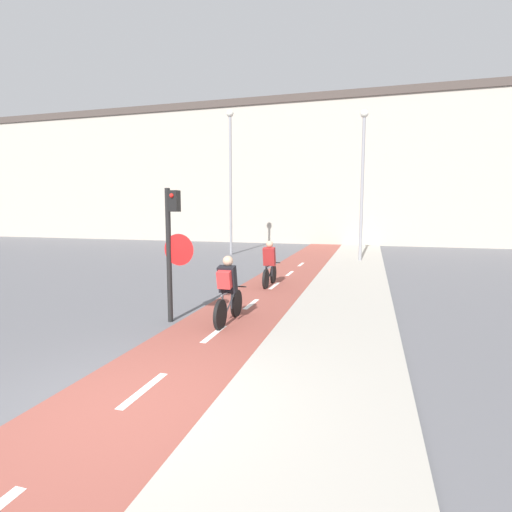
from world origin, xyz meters
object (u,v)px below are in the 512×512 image
(street_lamp_far, at_px, (230,169))
(cyclist_far, at_px, (270,266))
(traffic_light_pole, at_px, (172,240))
(cyclist_near, at_px, (228,291))
(street_lamp_sidewalk, at_px, (363,170))

(street_lamp_far, relative_size, cyclist_far, 4.71)
(traffic_light_pole, relative_size, cyclist_near, 1.75)
(cyclist_far, bearing_deg, street_lamp_sidewalk, 69.49)
(street_lamp_sidewalk, distance_m, cyclist_near, 11.85)
(street_lamp_sidewalk, relative_size, cyclist_near, 4.16)
(traffic_light_pole, bearing_deg, street_lamp_far, 104.06)
(traffic_light_pole, height_order, cyclist_far, traffic_light_pole)
(traffic_light_pole, bearing_deg, street_lamp_sidewalk, 72.40)
(street_lamp_sidewalk, height_order, cyclist_near, street_lamp_sidewalk)
(traffic_light_pole, distance_m, cyclist_near, 1.60)
(street_lamp_far, relative_size, cyclist_near, 4.56)
(cyclist_far, bearing_deg, cyclist_near, -87.88)
(traffic_light_pole, relative_size, cyclist_far, 1.81)
(street_lamp_sidewalk, bearing_deg, cyclist_near, -102.28)
(street_lamp_far, height_order, cyclist_near, street_lamp_far)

